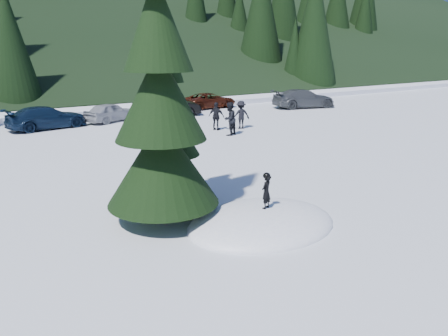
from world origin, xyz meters
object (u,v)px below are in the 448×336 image
adult_1 (216,116)px  car_5 (171,106)px  spruce_short (172,138)px  car_6 (210,100)px  car_4 (110,112)px  child_skier (266,192)px  car_3 (47,118)px  car_7 (304,98)px  adult_0 (229,119)px  adult_2 (241,115)px  spruce_tall (160,107)px

adult_1 → car_5: (0.14, 6.54, -0.14)m
spruce_short → car_6: 22.15m
spruce_short → car_6: (12.25, 18.40, -1.49)m
car_4 → child_skier: bearing=149.9°
spruce_short → car_3: spruce_short is taller
child_skier → car_7: bearing=-158.1°
adult_1 → car_5: 6.55m
adult_0 → car_6: adult_0 is taller
child_skier → adult_2: adult_2 is taller
car_3 → adult_1: bearing=-134.5°
adult_0 → child_skier: bearing=34.9°
adult_1 → car_6: adult_1 is taller
car_4 → car_5: (4.53, 0.11, 0.06)m
child_skier → adult_1: adult_1 is taller
adult_2 → car_7: size_ratio=0.33×
spruce_tall → adult_0: (8.48, 9.53, -2.38)m
adult_2 → adult_0: bearing=51.6°
spruce_tall → child_skier: 3.77m
adult_1 → car_4: 7.79m
car_3 → spruce_tall: bearing=170.2°
car_6 → car_5: bearing=110.7°
adult_1 → adult_0: bearing=138.3°
car_4 → car_5: car_5 is taller
adult_0 → car_5: (0.32, 8.25, -0.24)m
adult_0 → car_5: adult_0 is taller
car_7 → adult_1: bearing=126.7°
spruce_tall → car_5: 20.01m
spruce_tall → adult_0: spruce_tall is taller
spruce_tall → child_skier: spruce_tall is taller
spruce_short → car_6: spruce_short is taller
spruce_tall → adult_0: size_ratio=4.58×
car_4 → car_7: size_ratio=0.72×
spruce_short → car_3: size_ratio=1.13×
car_3 → car_5: bearing=-95.8°
spruce_short → adult_0: size_ratio=2.86×
spruce_tall → adult_2: (10.19, 10.88, -2.47)m
child_skier → car_6: 24.20m
adult_1 → car_3: size_ratio=0.35×
child_skier → car_5: (6.45, 19.58, -0.27)m
spruce_short → child_skier: spruce_short is taller
spruce_short → adult_2: 13.26m
spruce_tall → car_3: (0.12, 17.24, -2.63)m
adult_1 → car_3: bearing=19.1°
adult_1 → car_3: (-8.53, 6.00, -0.15)m
adult_0 → car_3: adult_0 is taller
adult_1 → car_4: size_ratio=0.45×
car_7 → adult_2: bearing=131.5°
spruce_short → child_skier: bearing=-67.3°
spruce_short → car_4: size_ratio=1.43×
spruce_tall → car_5: bearing=63.7°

